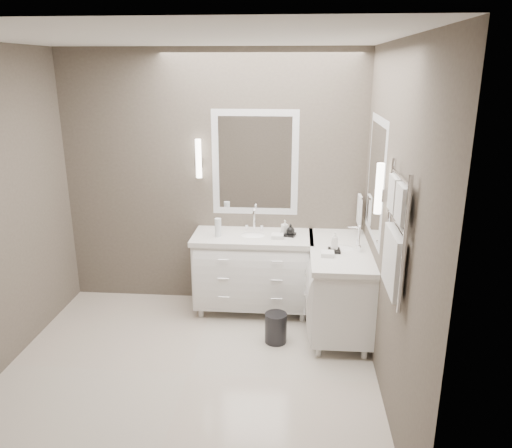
# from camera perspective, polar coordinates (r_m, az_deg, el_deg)

# --- Properties ---
(floor) EXTENTS (3.20, 3.00, 0.01)m
(floor) POSITION_cam_1_polar(r_m,az_deg,el_deg) (4.49, -7.74, -16.63)
(floor) COLOR beige
(floor) RESTS_ON ground
(ceiling) EXTENTS (3.20, 3.00, 0.01)m
(ceiling) POSITION_cam_1_polar(r_m,az_deg,el_deg) (3.73, -9.54, 20.39)
(ceiling) COLOR white
(ceiling) RESTS_ON wall_back
(wall_back) EXTENTS (3.20, 0.01, 2.70)m
(wall_back) POSITION_cam_1_polar(r_m,az_deg,el_deg) (5.33, -4.95, 4.94)
(wall_back) COLOR #544C43
(wall_back) RESTS_ON floor
(wall_front) EXTENTS (3.20, 0.01, 2.70)m
(wall_front) POSITION_cam_1_polar(r_m,az_deg,el_deg) (2.56, -16.13, -9.96)
(wall_front) COLOR #544C43
(wall_front) RESTS_ON floor
(wall_right) EXTENTS (0.01, 3.00, 2.70)m
(wall_right) POSITION_cam_1_polar(r_m,az_deg,el_deg) (3.87, 15.29, -0.47)
(wall_right) COLOR #544C43
(wall_right) RESTS_ON floor
(vanity_back) EXTENTS (1.24, 0.59, 0.97)m
(vanity_back) POSITION_cam_1_polar(r_m,az_deg,el_deg) (5.27, -0.35, -5.02)
(vanity_back) COLOR white
(vanity_back) RESTS_ON floor
(vanity_right) EXTENTS (0.59, 1.24, 0.97)m
(vanity_right) POSITION_cam_1_polar(r_m,az_deg,el_deg) (4.97, 9.49, -6.70)
(vanity_right) COLOR white
(vanity_right) RESTS_ON floor
(mirror_back) EXTENTS (0.90, 0.02, 1.10)m
(mirror_back) POSITION_cam_1_polar(r_m,az_deg,el_deg) (5.21, -0.12, 6.97)
(mirror_back) COLOR white
(mirror_back) RESTS_ON wall_back
(mirror_right) EXTENTS (0.02, 0.90, 1.10)m
(mirror_right) POSITION_cam_1_polar(r_m,az_deg,el_deg) (4.58, 13.54, 5.00)
(mirror_right) COLOR white
(mirror_right) RESTS_ON wall_right
(sconce_back) EXTENTS (0.06, 0.06, 0.40)m
(sconce_back) POSITION_cam_1_polar(r_m,az_deg,el_deg) (5.22, -6.58, 7.36)
(sconce_back) COLOR white
(sconce_back) RESTS_ON wall_back
(sconce_right) EXTENTS (0.06, 0.06, 0.40)m
(sconce_right) POSITION_cam_1_polar(r_m,az_deg,el_deg) (4.00, 13.89, 3.84)
(sconce_right) COLOR white
(sconce_right) RESTS_ON wall_right
(towel_bar_corner) EXTENTS (0.03, 0.22, 0.30)m
(towel_bar_corner) POSITION_cam_1_polar(r_m,az_deg,el_deg) (5.21, 11.75, 1.70)
(towel_bar_corner) COLOR white
(towel_bar_corner) RESTS_ON wall_right
(towel_ladder) EXTENTS (0.06, 0.58, 0.90)m
(towel_ladder) POSITION_cam_1_polar(r_m,az_deg,el_deg) (3.47, 15.60, -1.81)
(towel_ladder) COLOR white
(towel_ladder) RESTS_ON wall_right
(waste_bin) EXTENTS (0.25, 0.25, 0.29)m
(waste_bin) POSITION_cam_1_polar(r_m,az_deg,el_deg) (4.82, 2.28, -11.77)
(waste_bin) COLOR black
(waste_bin) RESTS_ON floor
(amenity_tray_back) EXTENTS (0.18, 0.15, 0.02)m
(amenity_tray_back) POSITION_cam_1_polar(r_m,az_deg,el_deg) (5.13, 3.62, -1.19)
(amenity_tray_back) COLOR black
(amenity_tray_back) RESTS_ON vanity_back
(amenity_tray_right) EXTENTS (0.11, 0.15, 0.02)m
(amenity_tray_right) POSITION_cam_1_polar(r_m,az_deg,el_deg) (4.74, 8.93, -3.00)
(amenity_tray_right) COLOR black
(amenity_tray_right) RESTS_ON vanity_right
(water_bottle) EXTENTS (0.08, 0.08, 0.19)m
(water_bottle) POSITION_cam_1_polar(r_m,az_deg,el_deg) (5.08, -4.36, -0.40)
(water_bottle) COLOR silver
(water_bottle) RESTS_ON vanity_back
(soap_bottle_a) EXTENTS (0.08, 0.08, 0.13)m
(soap_bottle_a) POSITION_cam_1_polar(r_m,az_deg,el_deg) (5.12, 3.31, -0.28)
(soap_bottle_a) COLOR white
(soap_bottle_a) RESTS_ON amenity_tray_back
(soap_bottle_b) EXTENTS (0.10, 0.10, 0.11)m
(soap_bottle_b) POSITION_cam_1_polar(r_m,az_deg,el_deg) (5.08, 3.97, -0.60)
(soap_bottle_b) COLOR black
(soap_bottle_b) RESTS_ON amenity_tray_back
(soap_bottle_c) EXTENTS (0.08, 0.08, 0.17)m
(soap_bottle_c) POSITION_cam_1_polar(r_m,az_deg,el_deg) (4.70, 8.99, -1.89)
(soap_bottle_c) COLOR white
(soap_bottle_c) RESTS_ON amenity_tray_right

